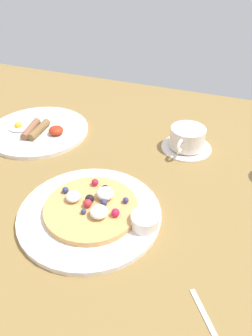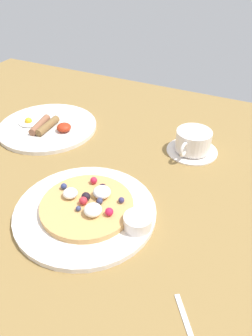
{
  "view_description": "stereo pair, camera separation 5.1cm",
  "coord_description": "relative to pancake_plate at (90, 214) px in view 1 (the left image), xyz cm",
  "views": [
    {
      "loc": [
        21.33,
        -49.57,
        45.17
      ],
      "look_at": [
        1.77,
        2.08,
        4.0
      ],
      "focal_mm": 34.55,
      "sensor_mm": 36.0,
      "label": 1
    },
    {
      "loc": [
        26.01,
        -47.55,
        45.17
      ],
      "look_at": [
        1.77,
        2.08,
        4.0
      ],
      "focal_mm": 34.55,
      "sensor_mm": 36.0,
      "label": 2
    }
  ],
  "objects": [
    {
      "name": "ground_plane",
      "position": [
        1.19,
        10.02,
        -2.06
      ],
      "size": [
        160.04,
        112.43,
        3.0
      ],
      "primitive_type": "cube",
      "color": "olive"
    },
    {
      "name": "pancake_plate",
      "position": [
        0.0,
        0.0,
        0.0
      ],
      "size": [
        27.76,
        27.76,
        1.12
      ],
      "primitive_type": "cylinder",
      "color": "white",
      "rests_on": "ground_plane"
    },
    {
      "name": "pancake_with_berries",
      "position": [
        0.31,
        0.59,
        1.46
      ],
      "size": [
        18.22,
        18.22,
        3.33
      ],
      "color": "tan",
      "rests_on": "pancake_plate"
    },
    {
      "name": "syrup_ramekin",
      "position": [
        11.1,
        0.26,
        1.89
      ],
      "size": [
        5.22,
        5.22,
        2.58
      ],
      "color": "white",
      "rests_on": "pancake_plate"
    },
    {
      "name": "breakfast_plate",
      "position": [
        -27.2,
        24.0,
        -0.02
      ],
      "size": [
        27.05,
        27.05,
        1.09
      ],
      "primitive_type": "cylinder",
      "color": "silver",
      "rests_on": "ground_plane"
    },
    {
      "name": "fried_breakfast",
      "position": [
        -26.54,
        22.46,
        1.43
      ],
      "size": [
        16.2,
        9.5,
        2.33
      ],
      "color": "brown",
      "rests_on": "breakfast_plate"
    },
    {
      "name": "coffee_saucer",
      "position": [
        12.4,
        30.48,
        -0.2
      ],
      "size": [
        12.68,
        12.68,
        0.72
      ],
      "primitive_type": "cylinder",
      "color": "white",
      "rests_on": "ground_plane"
    },
    {
      "name": "coffee_cup",
      "position": [
        12.38,
        30.34,
        2.78
      ],
      "size": [
        8.67,
        11.47,
        5.05
      ],
      "color": "white",
      "rests_on": "coffee_saucer"
    }
  ]
}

